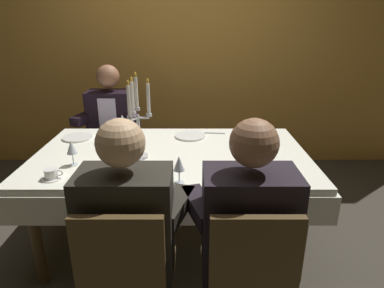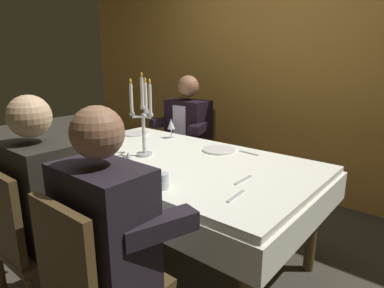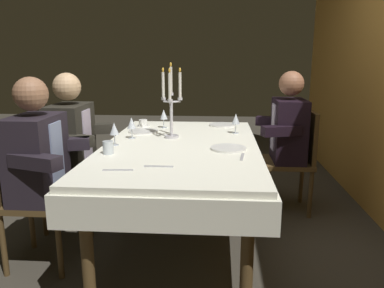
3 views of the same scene
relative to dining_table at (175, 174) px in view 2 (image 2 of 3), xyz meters
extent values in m
plane|color=#3C372E|center=(0.00, 0.00, -0.62)|extent=(12.00, 12.00, 0.00)
cube|color=#C48939|center=(0.00, 1.66, 0.73)|extent=(6.00, 0.12, 2.70)
cube|color=white|center=(0.00, 0.00, 0.10)|extent=(1.90, 1.10, 0.04)
cube|color=white|center=(0.00, 0.00, -0.01)|extent=(1.94, 1.14, 0.18)
cylinder|color=brown|center=(-0.83, -0.43, -0.27)|extent=(0.07, 0.07, 0.70)
cylinder|color=brown|center=(-0.83, 0.43, -0.27)|extent=(0.07, 0.07, 0.70)
cylinder|color=brown|center=(0.83, 0.43, -0.27)|extent=(0.07, 0.07, 0.70)
cylinder|color=silver|center=(-0.21, -0.09, 0.13)|extent=(0.11, 0.11, 0.02)
cylinder|color=silver|center=(-0.21, -0.09, 0.28)|extent=(0.02, 0.02, 0.28)
cylinder|color=silver|center=(-0.21, -0.09, 0.46)|extent=(0.04, 0.04, 0.02)
cylinder|color=white|center=(-0.21, -0.09, 0.56)|extent=(0.02, 0.02, 0.19)
ellipsoid|color=yellow|center=(-0.21, -0.09, 0.68)|extent=(0.02, 0.02, 0.03)
cylinder|color=silver|center=(-0.17, -0.09, 0.40)|extent=(0.08, 0.01, 0.01)
cylinder|color=silver|center=(-0.13, -0.09, 0.42)|extent=(0.04, 0.04, 0.02)
cylinder|color=white|center=(-0.13, -0.09, 0.52)|extent=(0.02, 0.02, 0.19)
ellipsoid|color=yellow|center=(-0.13, -0.09, 0.64)|extent=(0.02, 0.02, 0.03)
cylinder|color=silver|center=(-0.23, -0.06, 0.40)|extent=(0.05, 0.07, 0.01)
cylinder|color=silver|center=(-0.25, -0.03, 0.42)|extent=(0.04, 0.04, 0.02)
cylinder|color=white|center=(-0.25, -0.03, 0.52)|extent=(0.02, 0.02, 0.19)
ellipsoid|color=yellow|center=(-0.25, -0.03, 0.64)|extent=(0.02, 0.02, 0.03)
cylinder|color=silver|center=(-0.23, -0.13, 0.40)|extent=(0.05, 0.07, 0.01)
cylinder|color=silver|center=(-0.25, -0.16, 0.42)|extent=(0.04, 0.04, 0.02)
cylinder|color=white|center=(-0.25, -0.16, 0.52)|extent=(0.02, 0.02, 0.19)
ellipsoid|color=yellow|center=(-0.25, -0.16, 0.64)|extent=(0.02, 0.02, 0.03)
cylinder|color=white|center=(-0.76, 0.30, 0.13)|extent=(0.24, 0.24, 0.01)
cylinder|color=white|center=(-0.41, -0.36, 0.13)|extent=(0.25, 0.25, 0.01)
cylinder|color=white|center=(0.13, 0.34, 0.13)|extent=(0.24, 0.24, 0.01)
cylinder|color=silver|center=(0.07, -0.47, 0.12)|extent=(0.06, 0.06, 0.00)
cylinder|color=silver|center=(0.07, -0.47, 0.16)|extent=(0.01, 0.01, 0.07)
cone|color=silver|center=(0.07, -0.47, 0.24)|extent=(0.07, 0.07, 0.08)
cylinder|color=#E0D172|center=(0.07, -0.47, 0.22)|extent=(0.04, 0.04, 0.03)
cylinder|color=silver|center=(-0.62, -0.21, 0.12)|extent=(0.06, 0.06, 0.00)
cylinder|color=silver|center=(-0.62, -0.21, 0.16)|extent=(0.01, 0.01, 0.07)
cone|color=silver|center=(-0.62, -0.21, 0.24)|extent=(0.07, 0.07, 0.08)
cylinder|color=silver|center=(-0.17, -0.40, 0.12)|extent=(0.06, 0.06, 0.00)
cylinder|color=silver|center=(-0.17, -0.40, 0.16)|extent=(0.01, 0.01, 0.07)
cone|color=silver|center=(-0.17, -0.40, 0.24)|extent=(0.07, 0.07, 0.08)
cylinder|color=silver|center=(-0.42, 0.41, 0.12)|extent=(0.06, 0.06, 0.00)
cylinder|color=silver|center=(-0.42, 0.41, 0.16)|extent=(0.01, 0.01, 0.07)
cone|color=silver|center=(-0.42, 0.41, 0.24)|extent=(0.07, 0.07, 0.08)
cylinder|color=#E0D172|center=(-0.42, 0.41, 0.22)|extent=(0.04, 0.04, 0.03)
cylinder|color=silver|center=(0.31, -0.44, 0.16)|extent=(0.07, 0.07, 0.08)
cylinder|color=white|center=(-0.68, -0.41, 0.12)|extent=(0.12, 0.12, 0.01)
cylinder|color=white|center=(-0.68, -0.41, 0.15)|extent=(0.08, 0.08, 0.05)
torus|color=white|center=(-0.63, -0.41, 0.15)|extent=(0.04, 0.01, 0.04)
cube|color=#B7B7BC|center=(0.58, -0.07, 0.12)|extent=(0.02, 0.17, 0.01)
cube|color=#B7B7BC|center=(0.33, 0.42, 0.12)|extent=(0.17, 0.04, 0.01)
cube|color=#B7B7BC|center=(0.67, -0.29, 0.12)|extent=(0.03, 0.17, 0.01)
cylinder|color=brown|center=(-0.80, 0.70, -0.41)|extent=(0.04, 0.04, 0.42)
cylinder|color=brown|center=(-0.44, 0.70, -0.41)|extent=(0.04, 0.04, 0.42)
cylinder|color=brown|center=(-0.80, 1.06, -0.41)|extent=(0.04, 0.04, 0.42)
cylinder|color=brown|center=(-0.44, 1.06, -0.41)|extent=(0.04, 0.04, 0.42)
cube|color=brown|center=(-0.62, 0.88, -0.18)|extent=(0.42, 0.42, 0.04)
cube|color=brown|center=(-0.62, 1.07, 0.06)|extent=(0.38, 0.04, 0.44)
cube|color=black|center=(-0.62, 0.88, 0.11)|extent=(0.42, 0.26, 0.54)
cube|color=silver|center=(-0.62, 0.75, 0.14)|extent=(0.16, 0.01, 0.40)
sphere|color=#996347|center=(-0.62, 0.88, 0.51)|extent=(0.21, 0.21, 0.21)
cube|color=black|center=(-0.84, 0.78, 0.15)|extent=(0.19, 0.34, 0.08)
cube|color=black|center=(-0.40, 0.78, 0.15)|extent=(0.19, 0.34, 0.08)
cylinder|color=brown|center=(0.03, -0.70, -0.41)|extent=(0.04, 0.04, 0.42)
cylinder|color=brown|center=(-0.33, -0.70, -0.41)|extent=(0.04, 0.04, 0.42)
cylinder|color=brown|center=(-0.33, -1.06, -0.41)|extent=(0.04, 0.04, 0.42)
cube|color=brown|center=(-0.15, -0.88, -0.18)|extent=(0.42, 0.42, 0.04)
cube|color=brown|center=(-0.15, -1.07, 0.06)|extent=(0.38, 0.04, 0.44)
cube|color=#2A2821|center=(-0.15, -0.88, 0.11)|extent=(0.42, 0.26, 0.54)
cube|color=#BFAFCA|center=(-0.15, -0.75, 0.14)|extent=(0.16, 0.01, 0.40)
sphere|color=#D9AE7F|center=(-0.15, -0.88, 0.51)|extent=(0.21, 0.21, 0.21)
cube|color=#2A2821|center=(0.07, -0.78, 0.15)|extent=(0.19, 0.34, 0.08)
cube|color=#2A2821|center=(-0.37, -0.78, 0.15)|extent=(0.19, 0.34, 0.08)
cube|color=brown|center=(0.40, -0.88, -0.18)|extent=(0.42, 0.42, 0.04)
cube|color=brown|center=(0.40, -1.07, 0.06)|extent=(0.38, 0.04, 0.44)
cube|color=black|center=(0.40, -0.88, 0.11)|extent=(0.42, 0.26, 0.54)
cube|color=#8593B9|center=(0.40, -0.75, 0.14)|extent=(0.16, 0.01, 0.40)
sphere|color=#9A6A4C|center=(0.40, -0.88, 0.51)|extent=(0.21, 0.21, 0.21)
cube|color=black|center=(0.62, -0.78, 0.15)|extent=(0.19, 0.34, 0.08)
cube|color=black|center=(0.18, -0.78, 0.15)|extent=(0.19, 0.34, 0.08)
camera|label=1|loc=(0.15, -2.18, 0.99)|focal=31.15mm
camera|label=2|loc=(1.46, -1.60, 0.80)|focal=30.79mm
camera|label=3|loc=(2.62, 0.27, 0.74)|focal=35.00mm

